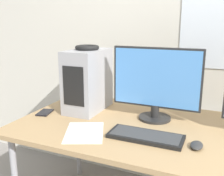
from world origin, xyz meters
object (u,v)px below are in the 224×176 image
object	(u,v)px
headphones	(87,48)
cell_phone	(45,112)
monitor_main	(156,83)
pc_tower	(88,80)
mouse	(197,145)
keyboard	(146,136)

from	to	relation	value
headphones	cell_phone	world-z (taller)	headphones
monitor_main	cell_phone	bearing A→B (deg)	-165.14
pc_tower	mouse	size ratio (longest dim) A/B	4.16
headphones	cell_phone	bearing A→B (deg)	-140.13
monitor_main	headphones	bearing A→B (deg)	179.43
cell_phone	keyboard	bearing A→B (deg)	-20.88
monitor_main	mouse	xyz separation A→B (m)	(0.29, -0.30, -0.23)
pc_tower	mouse	world-z (taller)	pc_tower
pc_tower	keyboard	size ratio (longest dim) A/B	1.06
headphones	keyboard	size ratio (longest dim) A/B	0.41
mouse	cell_phone	size ratio (longest dim) A/B	0.70
pc_tower	mouse	distance (m)	0.86
keyboard	headphones	bearing A→B (deg)	149.43
mouse	keyboard	bearing A→B (deg)	178.90
pc_tower	mouse	xyz separation A→B (m)	(0.78, -0.31, -0.20)
pc_tower	cell_phone	xyz separation A→B (m)	(-0.24, -0.20, -0.21)
monitor_main	mouse	bearing A→B (deg)	-46.10
keyboard	cell_phone	xyz separation A→B (m)	(-0.75, 0.11, -0.01)
headphones	pc_tower	bearing A→B (deg)	-90.00
mouse	cell_phone	xyz separation A→B (m)	(-1.02, 0.11, -0.01)
pc_tower	monitor_main	world-z (taller)	monitor_main
mouse	monitor_main	bearing A→B (deg)	133.90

